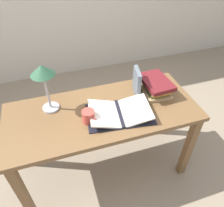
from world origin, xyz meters
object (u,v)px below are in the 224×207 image
at_px(open_book, 120,113).
at_px(reading_lamp, 43,75).
at_px(book_stack_tall, 156,86).
at_px(coffee_mug, 89,117).
at_px(book_standing_upright, 137,82).

relative_size(open_book, reading_lamp, 1.36).
bearing_deg(book_stack_tall, coffee_mug, -164.14).
relative_size(book_stack_tall, reading_lamp, 0.80).
xyz_separation_m(book_stack_tall, reading_lamp, (-0.85, 0.05, 0.24)).
xyz_separation_m(open_book, coffee_mug, (-0.23, 0.00, 0.03)).
bearing_deg(open_book, book_stack_tall, 32.49).
bearing_deg(book_stack_tall, reading_lamp, 176.49).
xyz_separation_m(book_stack_tall, book_standing_upright, (-0.16, 0.03, 0.05)).
relative_size(open_book, book_stack_tall, 1.70).
bearing_deg(book_stack_tall, book_standing_upright, 169.32).
distance_m(open_book, book_standing_upright, 0.31).
xyz_separation_m(open_book, reading_lamp, (-0.47, 0.22, 0.28)).
distance_m(book_standing_upright, coffee_mug, 0.49).
relative_size(open_book, book_standing_upright, 2.37).
distance_m(reading_lamp, coffee_mug, 0.42).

